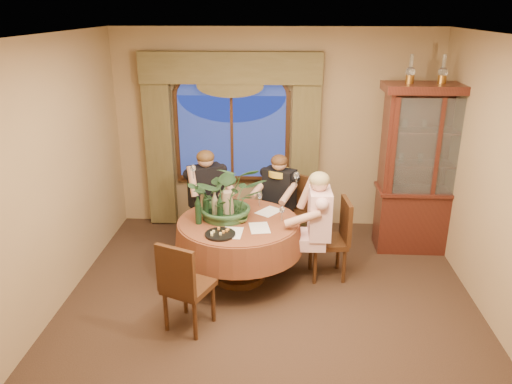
# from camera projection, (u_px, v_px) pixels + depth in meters

# --- Properties ---
(floor) EXTENTS (5.00, 5.00, 0.00)m
(floor) POSITION_uv_depth(u_px,v_px,m) (268.00, 319.00, 5.17)
(floor) COLOR black
(floor) RESTS_ON ground
(wall_back) EXTENTS (4.50, 0.00, 4.50)m
(wall_back) POSITION_uv_depth(u_px,v_px,m) (275.00, 131.00, 7.02)
(wall_back) COLOR #967B55
(wall_back) RESTS_ON ground
(ceiling) EXTENTS (5.00, 5.00, 0.00)m
(ceiling) POSITION_uv_depth(u_px,v_px,m) (271.00, 38.00, 4.19)
(ceiling) COLOR white
(ceiling) RESTS_ON wall_back
(window) EXTENTS (1.62, 0.10, 1.32)m
(window) POSITION_uv_depth(u_px,v_px,m) (232.00, 138.00, 7.02)
(window) COLOR navy
(window) RESTS_ON wall_back
(arched_transom) EXTENTS (1.60, 0.06, 0.44)m
(arched_transom) POSITION_uv_depth(u_px,v_px,m) (231.00, 82.00, 6.75)
(arched_transom) COLOR navy
(arched_transom) RESTS_ON wall_back
(drapery_left) EXTENTS (0.38, 0.14, 2.32)m
(drapery_left) POSITION_uv_depth(u_px,v_px,m) (160.00, 146.00, 7.07)
(drapery_left) COLOR #4D4525
(drapery_left) RESTS_ON floor
(drapery_right) EXTENTS (0.38, 0.14, 2.32)m
(drapery_right) POSITION_uv_depth(u_px,v_px,m) (305.00, 149.00, 6.97)
(drapery_right) COLOR #4D4525
(drapery_right) RESTS_ON floor
(swag_valance) EXTENTS (2.45, 0.16, 0.42)m
(swag_valance) POSITION_uv_depth(u_px,v_px,m) (230.00, 68.00, 6.60)
(swag_valance) COLOR #4D4525
(swag_valance) RESTS_ON wall_back
(dining_table) EXTENTS (1.89, 1.89, 0.75)m
(dining_table) POSITION_uv_depth(u_px,v_px,m) (239.00, 250.00, 5.83)
(dining_table) COLOR maroon
(dining_table) RESTS_ON floor
(china_cabinet) EXTENTS (1.35, 0.53, 2.18)m
(china_cabinet) POSITION_uv_depth(u_px,v_px,m) (430.00, 170.00, 6.33)
(china_cabinet) COLOR #36140F
(china_cabinet) RESTS_ON floor
(oil_lamp_left) EXTENTS (0.11, 0.11, 0.34)m
(oil_lamp_left) POSITION_uv_depth(u_px,v_px,m) (411.00, 69.00, 5.91)
(oil_lamp_left) COLOR #A5722D
(oil_lamp_left) RESTS_ON china_cabinet
(oil_lamp_center) EXTENTS (0.11, 0.11, 0.34)m
(oil_lamp_center) POSITION_uv_depth(u_px,v_px,m) (443.00, 69.00, 5.89)
(oil_lamp_center) COLOR #A5722D
(oil_lamp_center) RESTS_ON china_cabinet
(oil_lamp_right) EXTENTS (0.11, 0.11, 0.34)m
(oil_lamp_right) POSITION_uv_depth(u_px,v_px,m) (476.00, 69.00, 5.87)
(oil_lamp_right) COLOR #A5722D
(oil_lamp_right) RESTS_ON china_cabinet
(chair_right) EXTENTS (0.46, 0.46, 0.96)m
(chair_right) POSITION_uv_depth(u_px,v_px,m) (328.00, 239.00, 5.85)
(chair_right) COLOR black
(chair_right) RESTS_ON floor
(chair_back_right) EXTENTS (0.59, 0.59, 0.96)m
(chair_back_right) POSITION_uv_depth(u_px,v_px,m) (290.00, 214.00, 6.57)
(chair_back_right) COLOR black
(chair_back_right) RESTS_ON floor
(chair_back) EXTENTS (0.57, 0.57, 0.96)m
(chair_back) POSITION_uv_depth(u_px,v_px,m) (212.00, 213.00, 6.59)
(chair_back) COLOR black
(chair_back) RESTS_ON floor
(chair_front_left) EXTENTS (0.55, 0.55, 0.96)m
(chair_front_left) POSITION_uv_depth(u_px,v_px,m) (189.00, 284.00, 4.91)
(chair_front_left) COLOR black
(chair_front_left) RESTS_ON floor
(person_pink) EXTENTS (0.45, 0.49, 1.35)m
(person_pink) POSITION_uv_depth(u_px,v_px,m) (319.00, 228.00, 5.70)
(person_pink) COLOR beige
(person_pink) RESTS_ON floor
(person_back) EXTENTS (0.64, 0.63, 1.35)m
(person_back) POSITION_uv_depth(u_px,v_px,m) (206.00, 199.00, 6.52)
(person_back) COLOR black
(person_back) RESTS_ON floor
(person_scarf) EXTENTS (0.59, 0.58, 1.27)m
(person_scarf) POSITION_uv_depth(u_px,v_px,m) (279.00, 201.00, 6.59)
(person_scarf) COLOR black
(person_scarf) RESTS_ON floor
(stoneware_vase) EXTENTS (0.17, 0.17, 0.31)m
(stoneware_vase) POSITION_uv_depth(u_px,v_px,m) (227.00, 204.00, 5.74)
(stoneware_vase) COLOR #987A60
(stoneware_vase) RESTS_ON dining_table
(centerpiece_plant) EXTENTS (0.88, 0.98, 0.76)m
(centerpiece_plant) POSITION_uv_depth(u_px,v_px,m) (228.00, 169.00, 5.59)
(centerpiece_plant) COLOR #2D522E
(centerpiece_plant) RESTS_ON dining_table
(olive_bowl) EXTENTS (0.17, 0.17, 0.05)m
(olive_bowl) POSITION_uv_depth(u_px,v_px,m) (240.00, 220.00, 5.65)
(olive_bowl) COLOR #455C2C
(olive_bowl) RESTS_ON dining_table
(cheese_platter) EXTENTS (0.33, 0.33, 0.02)m
(cheese_platter) POSITION_uv_depth(u_px,v_px,m) (220.00, 234.00, 5.32)
(cheese_platter) COLOR black
(cheese_platter) RESTS_ON dining_table
(wine_bottle_0) EXTENTS (0.07, 0.07, 0.33)m
(wine_bottle_0) POSITION_uv_depth(u_px,v_px,m) (220.00, 209.00, 5.59)
(wine_bottle_0) COLOR black
(wine_bottle_0) RESTS_ON dining_table
(wine_bottle_1) EXTENTS (0.07, 0.07, 0.33)m
(wine_bottle_1) POSITION_uv_depth(u_px,v_px,m) (198.00, 210.00, 5.56)
(wine_bottle_1) COLOR black
(wine_bottle_1) RESTS_ON dining_table
(wine_bottle_2) EXTENTS (0.07, 0.07, 0.33)m
(wine_bottle_2) POSITION_uv_depth(u_px,v_px,m) (215.00, 206.00, 5.67)
(wine_bottle_2) COLOR tan
(wine_bottle_2) RESTS_ON dining_table
(wine_bottle_3) EXTENTS (0.07, 0.07, 0.33)m
(wine_bottle_3) POSITION_uv_depth(u_px,v_px,m) (204.00, 203.00, 5.77)
(wine_bottle_3) COLOR tan
(wine_bottle_3) RESTS_ON dining_table
(wine_bottle_4) EXTENTS (0.07, 0.07, 0.33)m
(wine_bottle_4) POSITION_uv_depth(u_px,v_px,m) (206.00, 206.00, 5.66)
(wine_bottle_4) COLOR black
(wine_bottle_4) RESTS_ON dining_table
(tasting_paper_0) EXTENTS (0.26, 0.33, 0.00)m
(tasting_paper_0) POSITION_uv_depth(u_px,v_px,m) (259.00, 228.00, 5.50)
(tasting_paper_0) COLOR white
(tasting_paper_0) RESTS_ON dining_table
(tasting_paper_1) EXTENTS (0.35, 0.37, 0.00)m
(tasting_paper_1) POSITION_uv_depth(u_px,v_px,m) (269.00, 211.00, 5.93)
(tasting_paper_1) COLOR white
(tasting_paper_1) RESTS_ON dining_table
(tasting_paper_2) EXTENTS (0.23, 0.31, 0.00)m
(tasting_paper_2) POSITION_uv_depth(u_px,v_px,m) (232.00, 233.00, 5.38)
(tasting_paper_2) COLOR white
(tasting_paper_2) RESTS_ON dining_table
(wine_glass_person_pink) EXTENTS (0.07, 0.07, 0.18)m
(wine_glass_person_pink) POSITION_uv_depth(u_px,v_px,m) (282.00, 214.00, 5.65)
(wine_glass_person_pink) COLOR silver
(wine_glass_person_pink) RESTS_ON dining_table
(wine_glass_person_back) EXTENTS (0.07, 0.07, 0.18)m
(wine_glass_person_back) POSITION_uv_depth(u_px,v_px,m) (221.00, 199.00, 6.08)
(wine_glass_person_back) COLOR silver
(wine_glass_person_back) RESTS_ON dining_table
(wine_glass_person_scarf) EXTENTS (0.07, 0.07, 0.18)m
(wine_glass_person_scarf) POSITION_uv_depth(u_px,v_px,m) (259.00, 199.00, 6.07)
(wine_glass_person_scarf) COLOR silver
(wine_glass_person_scarf) RESTS_ON dining_table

